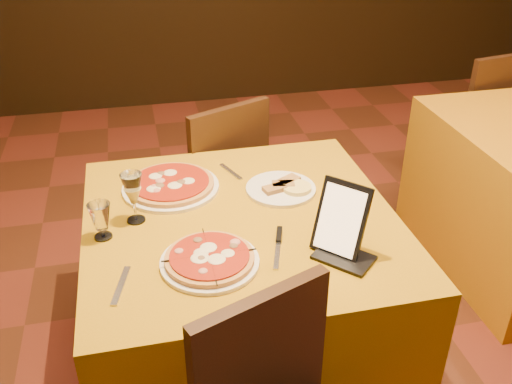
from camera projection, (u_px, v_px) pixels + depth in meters
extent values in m
cube|color=#AE7C0B|center=(242.00, 298.00, 2.22)|extent=(1.10, 1.10, 0.75)
cylinder|color=white|center=(210.00, 262.00, 1.79)|extent=(0.31, 0.31, 0.01)
cylinder|color=#AD4C23|center=(210.00, 258.00, 1.78)|extent=(0.28, 0.28, 0.02)
cylinder|color=white|center=(171.00, 187.00, 2.20)|extent=(0.37, 0.37, 0.01)
cylinder|color=#AD4C23|center=(170.00, 184.00, 2.19)|extent=(0.34, 0.34, 0.02)
cylinder|color=white|center=(281.00, 189.00, 2.19)|extent=(0.27, 0.27, 0.01)
cylinder|color=olive|center=(281.00, 185.00, 2.18)|extent=(0.17, 0.17, 0.02)
cube|color=black|center=(341.00, 219.00, 1.80)|extent=(0.18, 0.19, 0.23)
cube|color=#ACACB3|center=(278.00, 251.00, 1.85)|extent=(0.08, 0.19, 0.01)
cube|color=silver|center=(121.00, 285.00, 1.70)|extent=(0.06, 0.18, 0.01)
cube|color=#ABAAB1|center=(231.00, 172.00, 2.32)|extent=(0.07, 0.15, 0.01)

